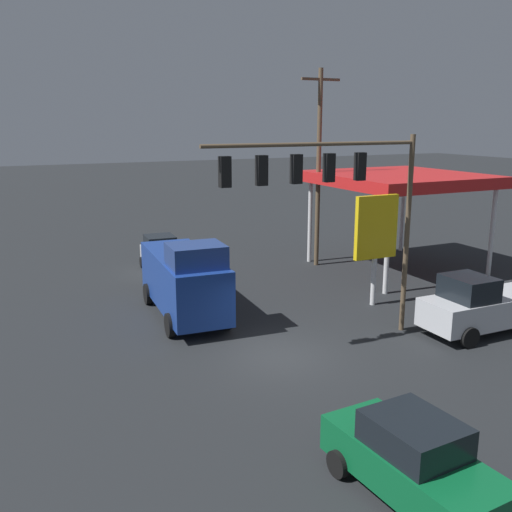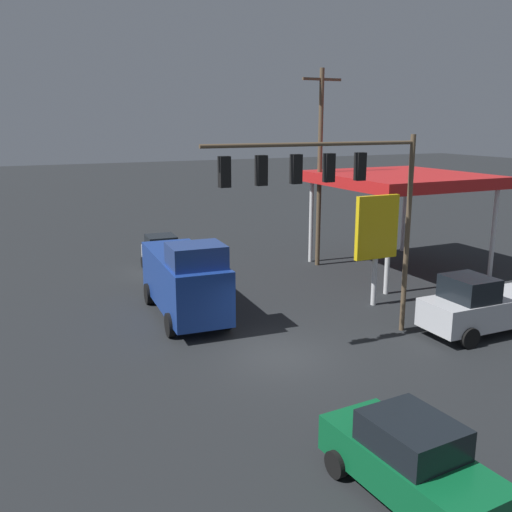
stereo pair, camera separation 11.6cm
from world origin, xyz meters
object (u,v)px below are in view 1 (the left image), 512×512
(price_sign, at_px, (376,231))
(hatchback_crossing, at_px, (161,254))
(pickup_parked, at_px, (481,306))
(delivery_truck, at_px, (185,279))
(sedan_waiting, at_px, (412,460))
(traffic_signal_assembly, at_px, (332,185))
(utility_pole, at_px, (319,165))

(price_sign, height_order, hatchback_crossing, price_sign)
(hatchback_crossing, height_order, pickup_parked, pickup_parked)
(delivery_truck, relative_size, sedan_waiting, 1.54)
(price_sign, bearing_deg, pickup_parked, 109.12)
(traffic_signal_assembly, height_order, utility_pole, utility_pole)
(traffic_signal_assembly, relative_size, delivery_truck, 1.23)
(pickup_parked, distance_m, sedan_waiting, 11.59)
(price_sign, bearing_deg, traffic_signal_assembly, 35.09)
(utility_pole, bearing_deg, hatchback_crossing, -16.73)
(price_sign, relative_size, hatchback_crossing, 1.29)
(traffic_signal_assembly, bearing_deg, utility_pole, -119.47)
(sedan_waiting, bearing_deg, traffic_signal_assembly, 155.63)
(utility_pole, distance_m, pickup_parked, 13.10)
(price_sign, distance_m, pickup_parked, 5.53)
(hatchback_crossing, bearing_deg, price_sign, 38.67)
(sedan_waiting, bearing_deg, hatchback_crossing, 174.60)
(utility_pole, xyz_separation_m, price_sign, (1.55, 7.49, -2.36))
(traffic_signal_assembly, distance_m, utility_pole, 12.19)
(utility_pole, distance_m, delivery_truck, 11.98)
(pickup_parked, height_order, sedan_waiting, pickup_parked)
(hatchback_crossing, relative_size, pickup_parked, 0.75)
(pickup_parked, bearing_deg, traffic_signal_assembly, -14.31)
(traffic_signal_assembly, distance_m, price_sign, 6.00)
(hatchback_crossing, bearing_deg, pickup_parked, 34.13)
(traffic_signal_assembly, xyz_separation_m, delivery_truck, (3.85, -5.17, -4.29))
(price_sign, xyz_separation_m, delivery_truck, (8.29, -2.05, -1.74))
(traffic_signal_assembly, bearing_deg, price_sign, -144.91)
(utility_pole, height_order, sedan_waiting, utility_pole)
(traffic_signal_assembly, xyz_separation_m, hatchback_crossing, (2.56, -13.19, -5.04))
(utility_pole, relative_size, sedan_waiting, 2.45)
(pickup_parked, bearing_deg, utility_pole, -89.02)
(utility_pole, bearing_deg, price_sign, 78.28)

